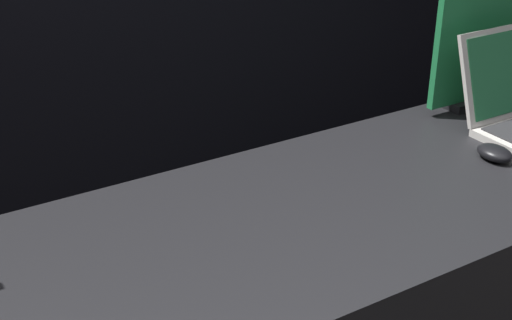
% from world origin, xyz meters
% --- Properties ---
extents(mouse_back, '(0.07, 0.09, 0.03)m').
position_xyz_m(mouse_back, '(0.66, 0.28, 0.99)').
color(mouse_back, black).
rests_on(mouse_back, display_counter).
extents(promo_stand_back, '(0.36, 0.07, 0.46)m').
position_xyz_m(promo_stand_back, '(0.88, 0.56, 1.19)').
color(promo_stand_back, black).
rests_on(promo_stand_back, display_counter).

